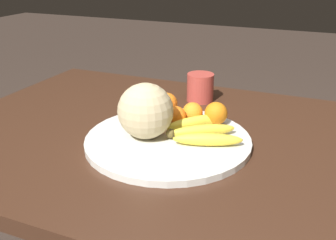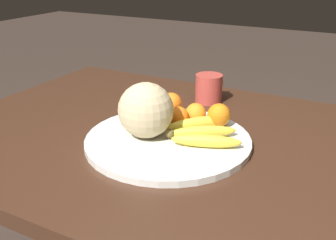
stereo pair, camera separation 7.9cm
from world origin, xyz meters
name	(u,v)px [view 1 (the left image)]	position (x,y,z in m)	size (l,w,h in m)	color
kitchen_table	(190,167)	(0.00, 0.00, 0.62)	(1.45, 0.94, 0.71)	#3D2316
fruit_bowl	(168,140)	(-0.05, -0.05, 0.72)	(0.44, 0.44, 0.02)	silver
melon	(145,111)	(-0.10, -0.07, 0.80)	(0.15, 0.15, 0.15)	#C6B284
banana_bunch	(201,130)	(0.03, -0.01, 0.74)	(0.22, 0.21, 0.03)	brown
orange_front_left	(176,116)	(-0.06, 0.03, 0.76)	(0.06, 0.06, 0.06)	orange
orange_front_right	(193,112)	(-0.02, 0.07, 0.76)	(0.06, 0.06, 0.06)	orange
orange_mid_center	(216,113)	(0.04, 0.08, 0.76)	(0.07, 0.07, 0.07)	orange
orange_back_left	(166,104)	(-0.11, 0.10, 0.76)	(0.07, 0.07, 0.07)	orange
orange_back_right	(153,113)	(-0.12, 0.02, 0.76)	(0.06, 0.06, 0.06)	orange
produce_tag	(171,119)	(-0.09, 0.06, 0.73)	(0.10, 0.07, 0.00)	white
ceramic_mug	(201,87)	(-0.07, 0.30, 0.76)	(0.09, 0.13, 0.09)	#B74238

